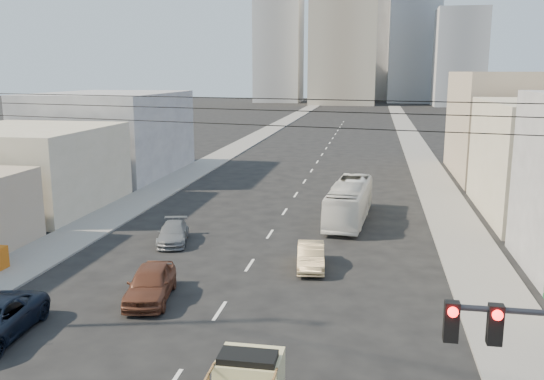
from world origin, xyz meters
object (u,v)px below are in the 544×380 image
(city_bus, at_px, (349,202))
(sedan_brown, at_px, (150,283))
(sedan_grey, at_px, (173,233))
(sedan_tan, at_px, (311,256))

(city_bus, bearing_deg, sedan_brown, -112.83)
(city_bus, bearing_deg, sedan_grey, -140.46)
(sedan_brown, bearing_deg, sedan_tan, 30.06)
(city_bus, height_order, sedan_brown, city_bus)
(sedan_brown, bearing_deg, city_bus, 52.77)
(sedan_brown, xyz_separation_m, sedan_tan, (6.56, 5.49, -0.13))
(city_bus, height_order, sedan_tan, city_bus)
(city_bus, distance_m, sedan_brown, 17.55)
(sedan_brown, height_order, sedan_grey, sedan_brown)
(city_bus, xyz_separation_m, sedan_grey, (-10.06, -7.04, -0.74))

